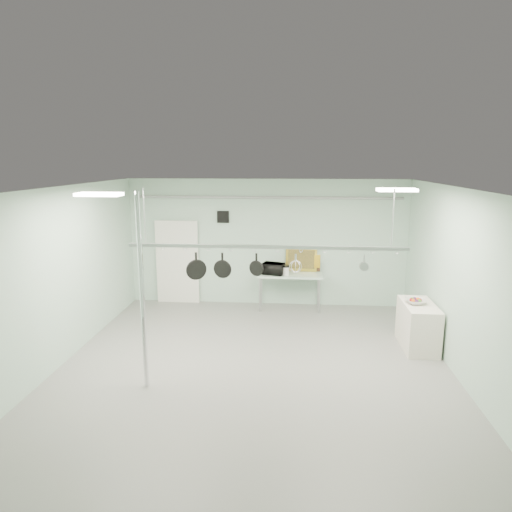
# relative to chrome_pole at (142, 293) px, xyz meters

# --- Properties ---
(floor) EXTENTS (8.00, 8.00, 0.00)m
(floor) POSITION_rel_chrome_pole_xyz_m (1.70, 0.60, -1.60)
(floor) COLOR gray
(floor) RESTS_ON ground
(ceiling) EXTENTS (7.00, 8.00, 0.02)m
(ceiling) POSITION_rel_chrome_pole_xyz_m (1.70, 0.60, 1.59)
(ceiling) COLOR silver
(ceiling) RESTS_ON back_wall
(back_wall) EXTENTS (7.00, 0.02, 3.20)m
(back_wall) POSITION_rel_chrome_pole_xyz_m (1.70, 4.59, 0.00)
(back_wall) COLOR #A6C7B4
(back_wall) RESTS_ON floor
(right_wall) EXTENTS (0.02, 8.00, 3.20)m
(right_wall) POSITION_rel_chrome_pole_xyz_m (5.19, 0.60, 0.00)
(right_wall) COLOR #A6C7B4
(right_wall) RESTS_ON floor
(door) EXTENTS (1.10, 0.10, 2.20)m
(door) POSITION_rel_chrome_pole_xyz_m (-0.60, 4.54, -0.55)
(door) COLOR silver
(door) RESTS_ON floor
(wall_vent) EXTENTS (0.30, 0.04, 0.30)m
(wall_vent) POSITION_rel_chrome_pole_xyz_m (0.60, 4.57, 0.65)
(wall_vent) COLOR black
(wall_vent) RESTS_ON back_wall
(conduit_pipe) EXTENTS (6.60, 0.07, 0.07)m
(conduit_pipe) POSITION_rel_chrome_pole_xyz_m (1.70, 4.50, 1.15)
(conduit_pipe) COLOR gray
(conduit_pipe) RESTS_ON back_wall
(chrome_pole) EXTENTS (0.08, 0.08, 3.20)m
(chrome_pole) POSITION_rel_chrome_pole_xyz_m (0.00, 0.00, 0.00)
(chrome_pole) COLOR silver
(chrome_pole) RESTS_ON floor
(prep_table) EXTENTS (1.60, 0.70, 0.91)m
(prep_table) POSITION_rel_chrome_pole_xyz_m (2.30, 4.20, -0.77)
(prep_table) COLOR #A3C0B1
(prep_table) RESTS_ON floor
(side_cabinet) EXTENTS (0.60, 1.20, 0.90)m
(side_cabinet) POSITION_rel_chrome_pole_xyz_m (4.85, 2.00, -1.15)
(side_cabinet) COLOR silver
(side_cabinet) RESTS_ON floor
(pot_rack) EXTENTS (4.80, 0.06, 1.00)m
(pot_rack) POSITION_rel_chrome_pole_xyz_m (1.90, 0.90, 0.63)
(pot_rack) COLOR #B7B7BC
(pot_rack) RESTS_ON ceiling
(light_panel_left) EXTENTS (0.65, 0.30, 0.05)m
(light_panel_left) POSITION_rel_chrome_pole_xyz_m (-0.50, -0.20, 1.56)
(light_panel_left) COLOR white
(light_panel_left) RESTS_ON ceiling
(light_panel_right) EXTENTS (0.65, 0.30, 0.05)m
(light_panel_right) POSITION_rel_chrome_pole_xyz_m (4.10, 1.20, 1.56)
(light_panel_right) COLOR white
(light_panel_right) RESTS_ON ceiling
(microwave) EXTENTS (0.58, 0.47, 0.28)m
(microwave) POSITION_rel_chrome_pole_xyz_m (1.90, 4.11, -0.55)
(microwave) COLOR black
(microwave) RESTS_ON prep_table
(coffee_canister) EXTENTS (0.18, 0.18, 0.21)m
(coffee_canister) POSITION_rel_chrome_pole_xyz_m (2.21, 4.04, -0.59)
(coffee_canister) COLOR silver
(coffee_canister) RESTS_ON prep_table
(painting_large) EXTENTS (0.79, 0.18, 0.58)m
(painting_large) POSITION_rel_chrome_pole_xyz_m (2.58, 4.50, -0.41)
(painting_large) COLOR gold
(painting_large) RESTS_ON prep_table
(painting_small) EXTENTS (0.30, 0.10, 0.25)m
(painting_small) POSITION_rel_chrome_pole_xyz_m (2.91, 4.50, -0.57)
(painting_small) COLOR #361F13
(painting_small) RESTS_ON prep_table
(fruit_bowl) EXTENTS (0.44, 0.44, 0.09)m
(fruit_bowl) POSITION_rel_chrome_pole_xyz_m (4.77, 2.02, -0.65)
(fruit_bowl) COLOR silver
(fruit_bowl) RESTS_ON side_cabinet
(skillet_left) EXTENTS (0.35, 0.21, 0.48)m
(skillet_left) POSITION_rel_chrome_pole_xyz_m (0.68, 0.90, 0.24)
(skillet_left) COLOR black
(skillet_left) RESTS_ON pot_rack
(skillet_mid) EXTENTS (0.33, 0.12, 0.46)m
(skillet_mid) POSITION_rel_chrome_pole_xyz_m (1.15, 0.90, 0.26)
(skillet_mid) COLOR black
(skillet_mid) RESTS_ON pot_rack
(skillet_right) EXTENTS (0.27, 0.16, 0.38)m
(skillet_right) POSITION_rel_chrome_pole_xyz_m (1.74, 0.90, 0.30)
(skillet_right) COLOR black
(skillet_right) RESTS_ON pot_rack
(whisk) EXTENTS (0.22, 0.22, 0.37)m
(whisk) POSITION_rel_chrome_pole_xyz_m (2.41, 0.90, 0.30)
(whisk) COLOR #B1B0B4
(whisk) RESTS_ON pot_rack
(grater) EXTENTS (0.10, 0.03, 0.24)m
(grater) POSITION_rel_chrome_pole_xyz_m (2.78, 0.90, 0.36)
(grater) COLOR #D0CE18
(grater) RESTS_ON pot_rack
(saucepan) EXTENTS (0.17, 0.14, 0.27)m
(saucepan) POSITION_rel_chrome_pole_xyz_m (3.57, 0.90, 0.35)
(saucepan) COLOR silver
(saucepan) RESTS_ON pot_rack
(fruit_cluster) EXTENTS (0.24, 0.24, 0.09)m
(fruit_cluster) POSITION_rel_chrome_pole_xyz_m (4.77, 2.02, -0.61)
(fruit_cluster) COLOR maroon
(fruit_cluster) RESTS_ON fruit_bowl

